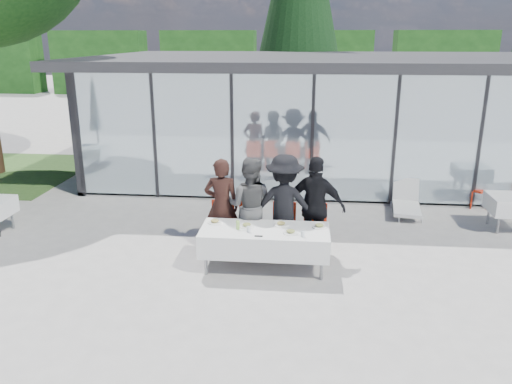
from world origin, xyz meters
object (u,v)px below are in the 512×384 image
diner_a (222,205)px  plate_a (215,222)px  diner_chair_d (315,227)px  plate_b (247,225)px  diner_chair_a (222,223)px  dining_table (265,240)px  spare_chair_a (475,185)px  plate_extra (291,232)px  folded_eyeglasses (259,236)px  plate_c (281,224)px  lounger (406,202)px  diner_b (250,205)px  diner_c (284,205)px  diner_chair_c (284,226)px  diner_d (316,207)px  diner_chair_b (250,224)px  plate_d (319,226)px  spare_table_right (510,205)px

diner_a → plate_a: size_ratio=6.93×
diner_chair_d → plate_b: bearing=-151.6°
diner_chair_a → dining_table: bearing=-40.4°
plate_a → spare_chair_a: bearing=33.0°
plate_extra → folded_eyeglasses: bearing=-159.3°
diner_chair_a → diner_a: bearing=-90.0°
plate_a → plate_c: 1.20m
plate_c → lounger: (2.80, 3.09, -0.52)m
plate_a → plate_extra: size_ratio=1.00×
spare_chair_a → diner_b: bearing=-148.0°
folded_eyeglasses → spare_chair_a: (4.89, 4.29, -0.22)m
diner_b → folded_eyeglasses: bearing=112.9°
diner_c → lounger: 3.85m
diner_chair_c → folded_eyeglasses: bearing=-109.2°
diner_c → diner_d: 0.59m
diner_chair_a → plate_a: size_ratio=3.69×
dining_table → diner_chair_a: size_ratio=2.32×
plate_b → plate_c: bearing=12.0°
diner_chair_d → diner_d: bearing=-90.0°
diner_chair_d → plate_c: 0.85m
dining_table → diner_chair_c: diner_chair_c is taller
dining_table → diner_b: (-0.34, 0.72, 0.39)m
diner_chair_a → diner_chair_b: bearing=0.0°
diner_a → plate_extra: 1.60m
diner_b → lounger: size_ratio=1.33×
folded_eyeglasses → spare_chair_a: bearing=41.3°
dining_table → spare_chair_a: size_ratio=2.32×
diner_b → spare_chair_a: diner_b is taller
diner_chair_d → plate_b: 1.41m
diner_chair_c → diner_chair_d: same height
plate_d → diner_b: bearing=157.4°
diner_chair_a → diner_chair_d: 1.77m
spare_table_right → lounger: 2.19m
diner_b → spare_chair_a: size_ratio=1.91×
folded_eyeglasses → plate_c: bearing=58.1°
diner_a → diner_b: diner_b is taller
diner_a → lounger: size_ratio=1.31×
diner_b → diner_chair_d: size_ratio=1.91×
diner_chair_c → plate_c: (-0.03, -0.53, 0.24)m
diner_a → folded_eyeglasses: 1.35m
diner_chair_a → spare_chair_a: (5.69, 3.20, 0.00)m
plate_b → spare_table_right: plate_b is taller
dining_table → plate_a: (-0.93, 0.22, 0.24)m
diner_c → plate_a: size_ratio=7.30×
diner_chair_b → diner_chair_d: bearing=0.0°
spare_table_right → folded_eyeglasses: bearing=-151.6°
diner_chair_c → plate_d: (0.65, -0.57, 0.24)m
diner_c → plate_c: size_ratio=7.30×
dining_table → plate_extra: bearing=-17.9°
diner_chair_b → diner_a: bearing=-177.3°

